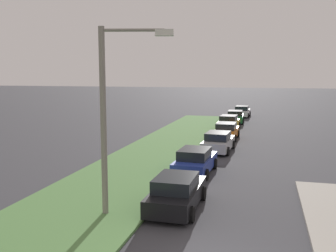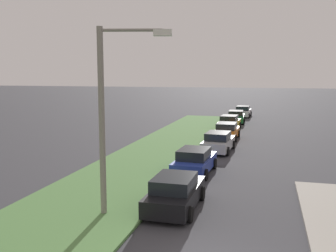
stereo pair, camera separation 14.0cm
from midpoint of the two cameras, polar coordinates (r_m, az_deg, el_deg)
name	(u,v)px [view 1 (the left image)]	position (r m, az deg, el deg)	size (l,w,h in m)	color
grass_median	(132,172)	(22.42, -5.66, -6.81)	(60.00, 6.00, 0.12)	#517F42
parked_car_black	(177,193)	(16.38, 1.05, -9.92)	(4.31, 2.04, 1.47)	black
parked_car_blue	(195,161)	(22.07, 3.89, -5.28)	(4.37, 2.16, 1.47)	#23389E
parked_car_silver	(218,142)	(28.36, 7.38, -2.39)	(4.40, 2.22, 1.47)	#B2B5BA
parked_car_orange	(226,131)	(33.79, 8.60, -0.77)	(4.34, 2.09, 1.47)	orange
parked_car_yellow	(229,122)	(39.86, 8.97, 0.53)	(4.39, 2.21, 1.47)	gold
parked_car_green	(235,117)	(45.16, 9.93, 1.35)	(4.36, 2.14, 1.47)	#1E6B38
parked_car_white	(242,112)	(51.77, 10.94, 2.14)	(4.37, 2.16, 1.47)	silver
streetlight	(112,108)	(15.05, -8.62, 2.70)	(0.92, 2.84, 7.50)	gray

